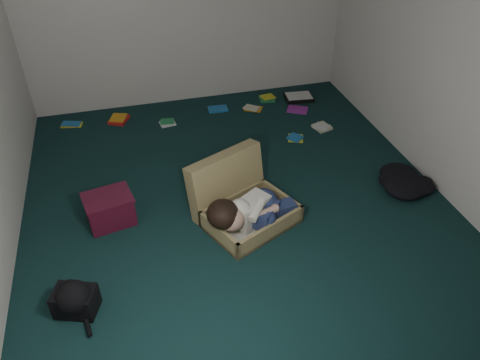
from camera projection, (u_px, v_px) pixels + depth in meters
name	position (u px, v px, depth m)	size (l,w,h in m)	color
floor	(236.00, 200.00, 4.58)	(4.50, 4.50, 0.00)	#0F2A2A
wall_front	(365.00, 283.00, 2.06)	(4.50, 4.50, 0.00)	silver
wall_right	(449.00, 51.00, 4.22)	(4.50, 4.50, 0.00)	silver
suitcase	(240.00, 201.00, 4.29)	(1.03, 1.02, 0.57)	#9F8B57
person	(250.00, 211.00, 4.12)	(0.87, 0.47, 0.36)	white
maroon_bin	(110.00, 209.00, 4.24)	(0.48, 0.41, 0.29)	#4B0F22
backpack	(75.00, 300.00, 3.46)	(0.38, 0.30, 0.23)	black
clothing_pile	(405.00, 180.00, 4.71)	(0.47, 0.38, 0.15)	black
paper_tray	(299.00, 97.00, 6.28)	(0.39, 0.31, 0.05)	black
book_scatter	(231.00, 115.00, 5.91)	(3.13, 1.25, 0.02)	yellow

